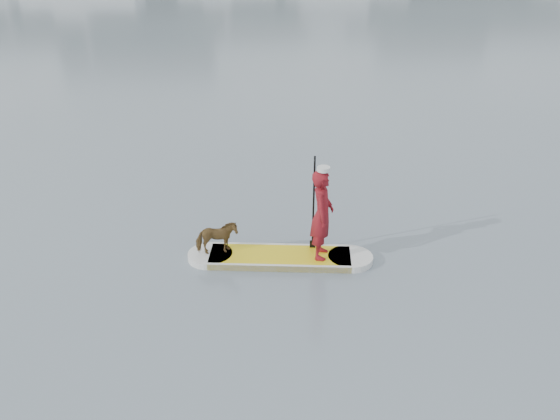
{
  "coord_description": "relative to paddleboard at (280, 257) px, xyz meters",
  "views": [
    {
      "loc": [
        -1.95,
        -6.68,
        5.74
      ],
      "look_at": [
        -1.12,
        2.85,
        1.0
      ],
      "focal_mm": 40.0,
      "sensor_mm": 36.0,
      "label": 1
    }
  ],
  "objects": [
    {
      "name": "dog",
      "position": [
        -1.11,
        0.14,
        0.37
      ],
      "size": [
        0.77,
        0.43,
        0.61
      ],
      "primitive_type": "imported",
      "rotation": [
        0.0,
        0.0,
        1.71
      ],
      "color": "brown",
      "rests_on": "paddleboard"
    },
    {
      "name": "paddler",
      "position": [
        0.72,
        -0.09,
        0.87
      ],
      "size": [
        0.51,
        0.66,
        1.62
      ],
      "primitive_type": "imported",
      "rotation": [
        0.0,
        0.0,
        1.34
      ],
      "color": "maroon",
      "rests_on": "paddleboard"
    },
    {
      "name": "ground",
      "position": [
        1.12,
        -2.85,
        -0.06
      ],
      "size": [
        140.0,
        140.0,
        0.0
      ],
      "primitive_type": "plane",
      "color": "slate",
      "rests_on": "ground"
    },
    {
      "name": "paddleboard",
      "position": [
        0.0,
        0.0,
        0.0
      ],
      "size": [
        3.28,
        1.12,
        0.12
      ],
      "rotation": [
        0.0,
        0.0,
        -0.13
      ],
      "color": "yellow",
      "rests_on": "ground"
    },
    {
      "name": "white_cap",
      "position": [
        0.72,
        -0.09,
        1.71
      ],
      "size": [
        0.22,
        0.22,
        0.07
      ],
      "primitive_type": "cylinder",
      "color": "silver",
      "rests_on": "paddler"
    },
    {
      "name": "paddle",
      "position": [
        0.61,
        0.2,
        0.74
      ],
      "size": [
        0.1,
        0.3,
        2.0
      ],
      "rotation": [
        0.0,
        0.0,
        -0.13
      ],
      "color": "black",
      "rests_on": "ground"
    }
  ]
}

